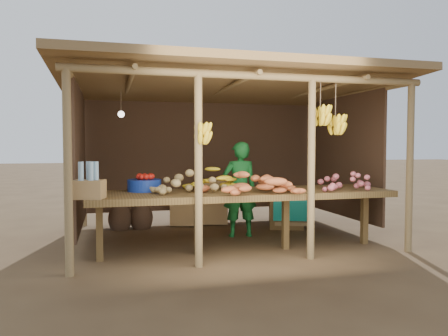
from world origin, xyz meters
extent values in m
plane|color=brown|center=(0.00, 0.00, 0.00)|extent=(60.00, 60.00, 0.00)
cylinder|color=olive|center=(-2.10, -1.50, 1.10)|extent=(0.09, 0.09, 2.20)
cylinder|color=olive|center=(2.10, -1.50, 1.10)|extent=(0.09, 0.09, 2.20)
cylinder|color=olive|center=(-2.10, 1.50, 1.10)|extent=(0.09, 0.09, 2.20)
cylinder|color=olive|center=(2.10, 1.50, 1.10)|extent=(0.09, 0.09, 2.20)
cylinder|color=olive|center=(-0.70, -1.50, 1.10)|extent=(0.09, 0.09, 2.20)
cylinder|color=olive|center=(0.70, -1.50, 1.10)|extent=(0.09, 0.09, 2.20)
cylinder|color=olive|center=(0.00, -1.50, 2.20)|extent=(4.40, 0.09, 0.09)
cylinder|color=olive|center=(0.00, 1.50, 2.20)|extent=(4.40, 0.09, 0.09)
cube|color=olive|center=(0.00, 0.00, 2.29)|extent=(4.70, 3.50, 0.28)
cube|color=#4D3424|center=(0.00, 1.48, 1.21)|extent=(4.20, 0.04, 1.98)
cube|color=#4D3424|center=(-2.08, 0.20, 1.21)|extent=(0.04, 2.40, 1.98)
cube|color=#4D3424|center=(2.08, 0.20, 1.21)|extent=(0.04, 2.40, 1.98)
cube|color=brown|center=(0.00, -0.95, 0.76)|extent=(3.90, 1.05, 0.08)
cube|color=brown|center=(-1.80, -0.95, 0.36)|extent=(0.08, 0.08, 0.72)
cube|color=brown|center=(-0.60, -0.95, 0.36)|extent=(0.08, 0.08, 0.72)
cube|color=brown|center=(0.60, -0.95, 0.36)|extent=(0.08, 0.08, 0.72)
cube|color=brown|center=(1.80, -0.95, 0.36)|extent=(0.08, 0.08, 0.72)
cylinder|color=navy|center=(-1.24, -0.66, 0.88)|extent=(0.43, 0.43, 0.15)
cube|color=#A07948|center=(-1.90, -1.29, 0.90)|extent=(0.38, 0.33, 0.21)
imported|color=#176A29|center=(0.24, -0.02, 0.72)|extent=(0.55, 0.38, 1.45)
cube|color=brown|center=(1.20, 0.46, 0.26)|extent=(0.68, 0.63, 0.51)
cube|color=#0B8273|center=(1.20, 0.46, 0.54)|extent=(0.76, 0.70, 0.05)
cube|color=#A07948|center=(0.12, 1.11, 0.21)|extent=(0.56, 0.50, 0.38)
cube|color=#A07948|center=(0.12, 1.11, 0.59)|extent=(0.56, 0.50, 0.38)
cube|color=#A07948|center=(-0.41, 1.11, 0.21)|extent=(0.56, 0.50, 0.38)
ellipsoid|color=#4D3424|center=(-1.51, 1.00, 0.23)|extent=(0.38, 0.38, 0.52)
ellipsoid|color=#4D3424|center=(-1.16, 1.00, 0.23)|extent=(0.38, 0.38, 0.52)
camera|label=1|loc=(-1.69, -6.34, 1.39)|focal=35.00mm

